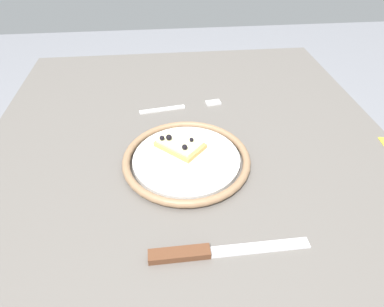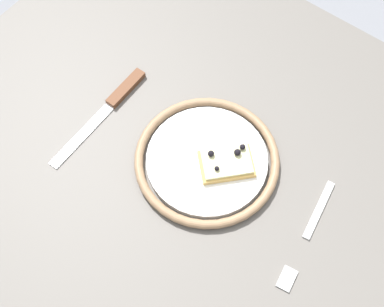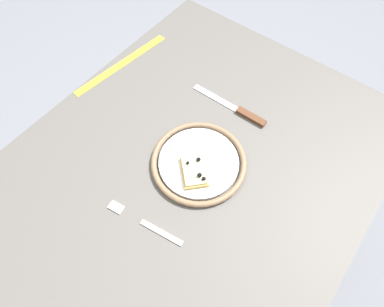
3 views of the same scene
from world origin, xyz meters
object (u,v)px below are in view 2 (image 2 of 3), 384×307
at_px(plate, 207,160).
at_px(pizza_slice_near, 227,163).
at_px(fork, 307,235).
at_px(dining_table, 206,192).
at_px(knife, 114,101).

xyz_separation_m(plate, pizza_slice_near, (-0.03, -0.01, 0.01)).
bearing_deg(fork, dining_table, 1.84).
height_order(pizza_slice_near, knife, pizza_slice_near).
height_order(dining_table, pizza_slice_near, pizza_slice_near).
distance_m(plate, knife, 0.21).
distance_m(dining_table, pizza_slice_near, 0.12).
bearing_deg(plate, knife, 1.16).
distance_m(pizza_slice_near, fork, 0.17).
distance_m(dining_table, fork, 0.22).
height_order(plate, pizza_slice_near, pizza_slice_near).
distance_m(knife, fork, 0.41).
xyz_separation_m(dining_table, knife, (0.22, -0.01, 0.10)).
bearing_deg(pizza_slice_near, plate, 17.26).
height_order(dining_table, fork, fork).
bearing_deg(pizza_slice_near, dining_table, 46.71).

